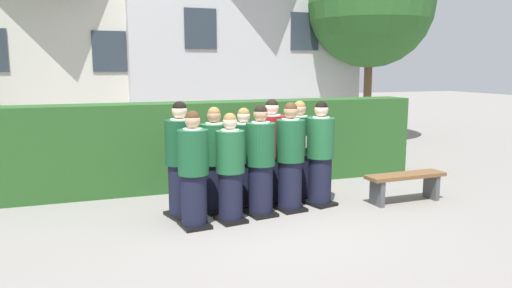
% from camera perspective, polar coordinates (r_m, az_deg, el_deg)
% --- Properties ---
extents(ground_plane, '(60.00, 60.00, 0.00)m').
position_cam_1_polar(ground_plane, '(7.42, 0.73, -8.36)').
color(ground_plane, gray).
extents(student_front_row_0, '(0.43, 0.54, 1.64)m').
position_cam_1_polar(student_front_row_0, '(6.75, -7.38, -3.34)').
color(student_front_row_0, black).
rests_on(student_front_row_0, ground).
extents(student_front_row_1, '(0.43, 0.53, 1.58)m').
position_cam_1_polar(student_front_row_1, '(6.94, -3.05, -3.15)').
color(student_front_row_1, black).
rests_on(student_front_row_1, ground).
extents(student_front_row_2, '(0.45, 0.55, 1.67)m').
position_cam_1_polar(student_front_row_2, '(7.23, 0.54, -2.29)').
color(student_front_row_2, black).
rests_on(student_front_row_2, ground).
extents(student_front_row_3, '(0.45, 0.53, 1.69)m').
position_cam_1_polar(student_front_row_3, '(7.51, 4.05, -1.81)').
color(student_front_row_3, black).
rests_on(student_front_row_3, ground).
extents(student_front_row_4, '(0.50, 0.58, 1.69)m').
position_cam_1_polar(student_front_row_4, '(7.85, 7.60, -1.40)').
color(student_front_row_4, black).
rests_on(student_front_row_4, ground).
extents(student_rear_row_0, '(0.51, 0.58, 1.73)m').
position_cam_1_polar(student_rear_row_0, '(7.23, -8.86, -2.16)').
color(student_rear_row_0, black).
rests_on(student_rear_row_0, ground).
extents(student_rear_row_1, '(0.46, 0.55, 1.63)m').
position_cam_1_polar(student_rear_row_1, '(7.44, -4.91, -2.17)').
color(student_rear_row_1, black).
rests_on(student_rear_row_1, ground).
extents(student_rear_row_2, '(0.47, 0.53, 1.59)m').
position_cam_1_polar(student_rear_row_2, '(7.72, -1.44, -1.88)').
color(student_rear_row_2, black).
rests_on(student_rear_row_2, ground).
extents(student_in_red_blazer, '(0.49, 0.56, 1.71)m').
position_cam_1_polar(student_in_red_blazer, '(7.95, 1.87, -1.11)').
color(student_in_red_blazer, black).
rests_on(student_in_red_blazer, ground).
extents(student_rear_row_4, '(0.49, 0.56, 1.66)m').
position_cam_1_polar(student_rear_row_4, '(8.24, 5.10, -0.95)').
color(student_rear_row_4, black).
rests_on(student_rear_row_4, ground).
extents(hedge, '(7.72, 0.70, 1.59)m').
position_cam_1_polar(hedge, '(9.14, -3.77, 0.06)').
color(hedge, '#285623').
rests_on(hedge, ground).
extents(school_building_main, '(7.47, 4.65, 7.38)m').
position_cam_1_polar(school_building_main, '(16.36, -2.84, 14.55)').
color(school_building_main, silver).
rests_on(school_building_main, ground).
extents(school_building_annex, '(6.94, 4.17, 6.22)m').
position_cam_1_polar(school_building_annex, '(16.02, -22.75, 11.88)').
color(school_building_annex, beige).
rests_on(school_building_annex, ground).
extents(oak_tree_right, '(3.70, 3.70, 5.89)m').
position_cam_1_polar(oak_tree_right, '(15.15, 13.36, 15.72)').
color(oak_tree_right, brown).
rests_on(oak_tree_right, ground).
extents(wooden_bench, '(1.41, 0.41, 0.48)m').
position_cam_1_polar(wooden_bench, '(8.38, 17.20, -4.24)').
color(wooden_bench, brown).
rests_on(wooden_bench, ground).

